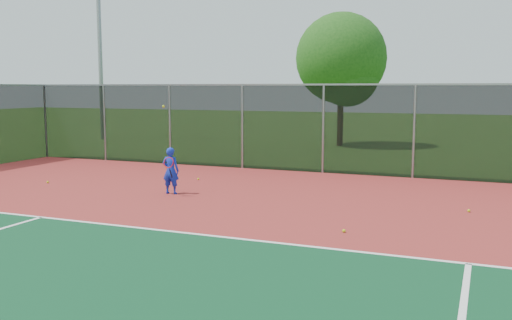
{
  "coord_description": "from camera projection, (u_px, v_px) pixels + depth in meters",
  "views": [
    {
      "loc": [
        2.19,
        -6.75,
        2.92
      ],
      "look_at": [
        -2.61,
        5.0,
        1.3
      ],
      "focal_mm": 40.0,
      "sensor_mm": 36.0,
      "label": 1
    }
  ],
  "objects": [
    {
      "name": "tree_back_left",
      "position": [
        343.0,
        62.0,
        28.19
      ],
      "size": [
        4.51,
        4.51,
        6.63
      ],
      "color": "#3C2816",
      "rests_on": "ground"
    },
    {
      "name": "practice_ball_2",
      "position": [
        48.0,
        182.0,
        17.37
      ],
      "size": [
        0.07,
        0.07,
        0.07
      ],
      "primitive_type": "sphere",
      "color": "#C1D518",
      "rests_on": "court_apron"
    },
    {
      "name": "floodlight_nw",
      "position": [
        99.0,
        23.0,
        31.53
      ],
      "size": [
        0.9,
        0.4,
        11.37
      ],
      "color": "gray",
      "rests_on": "ground"
    },
    {
      "name": "ground",
      "position": [
        296.0,
        314.0,
        7.39
      ],
      "size": [
        120.0,
        120.0,
        0.0
      ],
      "primitive_type": "plane",
      "color": "#33621C",
      "rests_on": "ground"
    },
    {
      "name": "practice_ball_3",
      "position": [
        469.0,
        211.0,
        13.33
      ],
      "size": [
        0.07,
        0.07,
        0.07
      ],
      "primitive_type": "sphere",
      "color": "#C1D518",
      "rests_on": "court_apron"
    },
    {
      "name": "practice_ball_4",
      "position": [
        168.0,
        189.0,
        16.1
      ],
      "size": [
        0.07,
        0.07,
        0.07
      ],
      "primitive_type": "sphere",
      "color": "#C1D518",
      "rests_on": "court_apron"
    },
    {
      "name": "court_apron",
      "position": [
        335.0,
        268.0,
        9.23
      ],
      "size": [
        30.0,
        20.0,
        0.02
      ],
      "primitive_type": "cube",
      "color": "maroon",
      "rests_on": "ground"
    },
    {
      "name": "practice_ball_0",
      "position": [
        198.0,
        179.0,
        17.96
      ],
      "size": [
        0.07,
        0.07,
        0.07
      ],
      "primitive_type": "sphere",
      "color": "#C1D518",
      "rests_on": "court_apron"
    },
    {
      "name": "tennis_player",
      "position": [
        171.0,
        170.0,
        15.58
      ],
      "size": [
        0.59,
        0.6,
        2.42
      ],
      "color": "#1530C5",
      "rests_on": "court_apron"
    },
    {
      "name": "practice_ball_1",
      "position": [
        344.0,
        231.0,
        11.45
      ],
      "size": [
        0.07,
        0.07,
        0.07
      ],
      "primitive_type": "sphere",
      "color": "#C1D518",
      "rests_on": "court_apron"
    },
    {
      "name": "fence_back",
      "position": [
        414.0,
        130.0,
        18.21
      ],
      "size": [
        30.0,
        0.06,
        3.03
      ],
      "color": "black",
      "rests_on": "court_apron"
    }
  ]
}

